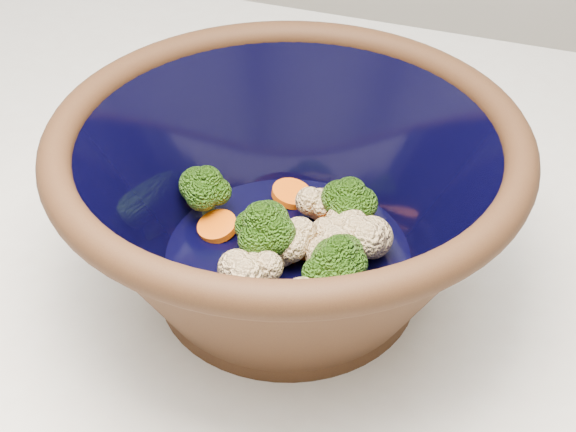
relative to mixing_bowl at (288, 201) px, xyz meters
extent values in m
cylinder|color=black|center=(0.00, 0.00, -0.08)|extent=(0.20, 0.20, 0.01)
torus|color=black|center=(0.00, 0.00, 0.05)|extent=(0.34, 0.34, 0.02)
cylinder|color=black|center=(0.00, 0.00, -0.05)|extent=(0.19, 0.19, 0.00)
cylinder|color=#608442|center=(-0.08, 0.02, -0.04)|extent=(0.01, 0.01, 0.02)
ellipsoid|color=#365E12|center=(-0.08, 0.02, -0.02)|extent=(0.04, 0.04, 0.03)
cylinder|color=#608442|center=(-0.01, -0.02, -0.04)|extent=(0.01, 0.01, 0.02)
ellipsoid|color=#365E12|center=(-0.01, -0.02, -0.01)|extent=(0.05, 0.05, 0.04)
cylinder|color=#608442|center=(0.03, 0.04, -0.04)|extent=(0.01, 0.01, 0.02)
ellipsoid|color=#365E12|center=(0.03, 0.04, -0.02)|extent=(0.04, 0.04, 0.03)
cylinder|color=#608442|center=(0.04, -0.03, -0.04)|extent=(0.01, 0.01, 0.02)
ellipsoid|color=#365E12|center=(0.04, -0.03, -0.02)|extent=(0.04, 0.04, 0.03)
cylinder|color=#608442|center=(0.05, -0.02, -0.04)|extent=(0.01, 0.01, 0.02)
ellipsoid|color=#365E12|center=(0.05, -0.02, -0.02)|extent=(0.04, 0.04, 0.03)
cylinder|color=#608442|center=(0.05, -0.02, -0.04)|extent=(0.01, 0.01, 0.02)
ellipsoid|color=#365E12|center=(0.05, -0.02, -0.02)|extent=(0.04, 0.04, 0.03)
sphere|color=beige|center=(-0.01, -0.05, -0.03)|extent=(0.03, 0.03, 0.03)
sphere|color=beige|center=(0.01, 0.05, -0.04)|extent=(0.03, 0.03, 0.03)
sphere|color=beige|center=(0.00, -0.01, -0.03)|extent=(0.03, 0.03, 0.03)
sphere|color=beige|center=(0.06, -0.04, -0.04)|extent=(0.03, 0.03, 0.03)
sphere|color=beige|center=(0.00, -0.01, -0.03)|extent=(0.03, 0.03, 0.03)
sphere|color=beige|center=(-0.03, 0.00, -0.03)|extent=(0.03, 0.03, 0.03)
sphere|color=beige|center=(0.03, -0.01, -0.03)|extent=(0.03, 0.03, 0.03)
sphere|color=beige|center=(0.05, -0.07, -0.03)|extent=(0.03, 0.03, 0.03)
sphere|color=beige|center=(0.06, 0.02, -0.03)|extent=(0.03, 0.03, 0.03)
sphere|color=beige|center=(0.03, 0.02, -0.03)|extent=(0.03, 0.03, 0.03)
sphere|color=beige|center=(0.05, -0.05, -0.03)|extent=(0.03, 0.03, 0.03)
sphere|color=beige|center=(0.05, -0.07, -0.03)|extent=(0.03, 0.03, 0.03)
cylinder|color=orange|center=(0.05, 0.04, -0.04)|extent=(0.03, 0.03, 0.01)
cylinder|color=orange|center=(-0.01, -0.05, -0.04)|extent=(0.03, 0.03, 0.01)
cylinder|color=orange|center=(0.03, 0.03, -0.04)|extent=(0.03, 0.03, 0.01)
cylinder|color=orange|center=(-0.06, 0.00, -0.04)|extent=(0.03, 0.03, 0.01)
cylinder|color=orange|center=(0.00, 0.00, -0.04)|extent=(0.03, 0.03, 0.01)
cylinder|color=orange|center=(-0.02, -0.04, -0.04)|extent=(0.03, 0.03, 0.01)
cylinder|color=orange|center=(-0.02, 0.06, -0.04)|extent=(0.03, 0.03, 0.01)
cylinder|color=orange|center=(0.01, 0.01, -0.04)|extent=(0.03, 0.03, 0.01)
camera|label=1|loc=(0.16, -0.43, 0.36)|focal=50.00mm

